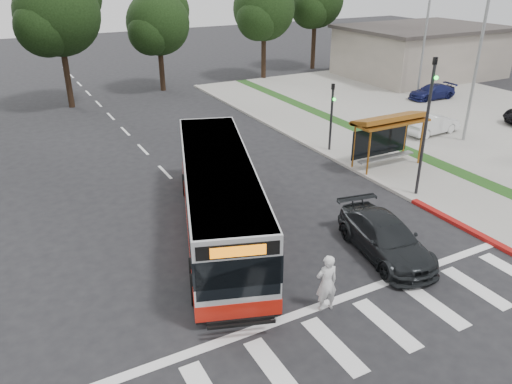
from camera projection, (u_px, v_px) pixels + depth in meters
ground at (253, 263)px, 18.51m from camera, size 140.00×140.00×0.00m
sidewalk_east at (353, 149)px, 29.61m from camera, size 4.00×40.00×0.12m
curb_east at (326, 154)px, 28.74m from camera, size 0.30×40.00×0.15m
curb_east_red at (466, 228)px, 20.75m from camera, size 0.32×6.00×0.15m
parking_lot at (467, 114)px, 36.38m from camera, size 18.00×36.00×0.10m
commercial_building at (420, 53)px, 48.08m from camera, size 14.00×10.00×4.40m
building_roof_cap at (424, 27)px, 47.10m from camera, size 14.60×10.60×0.30m
crosswalk_ladder at (334, 345)px, 14.51m from camera, size 18.00×2.60×0.01m
bus_shelter at (388, 125)px, 26.25m from camera, size 4.20×1.60×2.86m
traffic_signal_ne_tall at (427, 117)px, 22.21m from camera, size 0.18×0.37×6.50m
traffic_signal_ne_short at (332, 110)px, 28.39m from camera, size 0.18×0.37×4.00m
lot_light_front at (481, 44)px, 28.57m from camera, size 1.90×0.35×9.01m
lot_light_mid at (427, 22)px, 39.15m from camera, size 1.90×0.35×9.01m
tree_ne_a at (264, 8)px, 45.18m from camera, size 6.16×5.74×9.30m
tree_north_a at (58, 12)px, 35.62m from camera, size 6.60×6.15×10.17m
tree_north_b at (159, 22)px, 41.18m from camera, size 5.72×5.33×8.43m
transit_bus at (219, 198)px, 19.98m from camera, size 6.39×12.26×3.12m
pedestrian at (327, 283)px, 15.65m from camera, size 0.79×0.58×1.99m
dark_sedan at (385, 238)px, 18.76m from camera, size 2.86×5.23×1.44m
parked_car_1 at (432, 124)px, 31.87m from camera, size 4.04×1.63×1.31m
parked_car_3 at (432, 92)px, 40.09m from camera, size 4.06×1.83×1.15m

